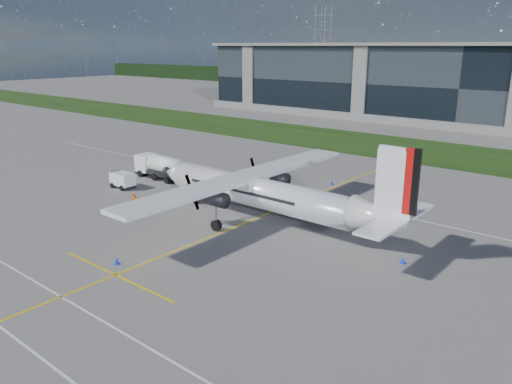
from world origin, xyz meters
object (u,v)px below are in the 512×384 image
object	(u,v)px
ground_crew_person	(134,200)
safety_cone_nose_port	(156,197)
turboprop_aircraft	(266,177)
safety_cone_tail	(403,260)
pylon_west	(322,46)
baggage_tug	(123,180)
fuel_tanker_truck	(157,166)
safety_cone_stbdwing	(332,183)
safety_cone_portwing	(117,261)

from	to	relation	value
ground_crew_person	safety_cone_nose_port	xyz separation A→B (m)	(-1.03, 3.38, -0.65)
turboprop_aircraft	safety_cone_tail	size ratio (longest dim) A/B	55.52
pylon_west	safety_cone_tail	size ratio (longest dim) A/B	60.00
baggage_tug	ground_crew_person	world-z (taller)	ground_crew_person
fuel_tanker_truck	safety_cone_stbdwing	bearing A→B (deg)	30.68
safety_cone_stbdwing	safety_cone_portwing	world-z (taller)	same
safety_cone_stbdwing	safety_cone_portwing	size ratio (longest dim) A/B	1.00
pylon_west	safety_cone_portwing	size ratio (longest dim) A/B	60.00
baggage_tug	safety_cone_stbdwing	distance (m)	23.20
pylon_west	safety_cone_portwing	world-z (taller)	pylon_west
pylon_west	safety_cone_nose_port	distance (m)	160.42
safety_cone_tail	safety_cone_nose_port	xyz separation A→B (m)	(-25.94, -1.25, 0.00)
ground_crew_person	safety_cone_tail	xyz separation A→B (m)	(24.91, 4.63, -0.65)
baggage_tug	safety_cone_stbdwing	xyz separation A→B (m)	(17.10, 15.67, -0.62)
pylon_west	fuel_tanker_truck	size ratio (longest dim) A/B	4.10
safety_cone_nose_port	ground_crew_person	bearing A→B (deg)	-73.13
safety_cone_stbdwing	safety_cone_nose_port	bearing A→B (deg)	-124.35
pylon_west	fuel_tanker_truck	distance (m)	152.37
fuel_tanker_truck	safety_cone_tail	size ratio (longest dim) A/B	14.65
fuel_tanker_truck	safety_cone_portwing	xyz separation A→B (m)	(16.78, -17.67, -1.12)
turboprop_aircraft	safety_cone_portwing	bearing A→B (deg)	-101.40
baggage_tug	turboprop_aircraft	bearing A→B (deg)	3.87
pylon_west	ground_crew_person	distance (m)	163.83
safety_cone_stbdwing	safety_cone_portwing	bearing A→B (deg)	-91.54
pylon_west	safety_cone_stbdwing	bearing A→B (deg)	-57.00
safety_cone_nose_port	turboprop_aircraft	bearing A→B (deg)	7.54
pylon_west	ground_crew_person	xyz separation A→B (m)	(72.37, -146.30, -14.10)
turboprop_aircraft	baggage_tug	size ratio (longest dim) A/B	9.61
fuel_tanker_truck	safety_cone_stbdwing	distance (m)	20.42
baggage_tug	safety_cone_portwing	distance (m)	20.53
safety_cone_tail	ground_crew_person	bearing A→B (deg)	-169.47
safety_cone_tail	safety_cone_nose_port	distance (m)	25.97
pylon_west	baggage_tug	bearing A→B (deg)	-65.40
ground_crew_person	safety_cone_stbdwing	world-z (taller)	ground_crew_person
pylon_west	safety_cone_tail	distance (m)	172.49
pylon_west	baggage_tug	size ratio (longest dim) A/B	10.39
turboprop_aircraft	fuel_tanker_truck	bearing A→B (deg)	168.50
ground_crew_person	fuel_tanker_truck	bearing A→B (deg)	73.42
turboprop_aircraft	safety_cone_portwing	size ratio (longest dim) A/B	55.52
ground_crew_person	safety_cone_stbdwing	size ratio (longest dim) A/B	3.58
turboprop_aircraft	baggage_tug	xyz separation A→B (m)	(-19.10, -1.29, -3.30)
safety_cone_portwing	baggage_tug	bearing A→B (deg)	142.80
safety_cone_stbdwing	safety_cone_nose_port	distance (m)	19.50
ground_crew_person	baggage_tug	bearing A→B (deg)	95.47
turboprop_aircraft	fuel_tanker_truck	distance (m)	20.14
turboprop_aircraft	safety_cone_nose_port	distance (m)	13.69
safety_cone_tail	pylon_west	bearing A→B (deg)	124.48
safety_cone_portwing	safety_cone_stbdwing	bearing A→B (deg)	88.46
baggage_tug	ground_crew_person	size ratio (longest dim) A/B	1.61
turboprop_aircraft	safety_cone_portwing	distance (m)	14.51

